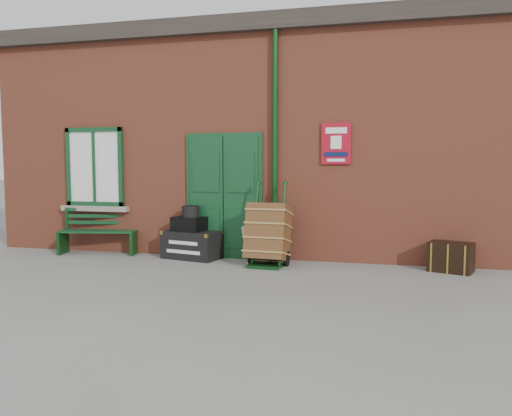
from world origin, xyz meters
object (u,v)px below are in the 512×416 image
(bench, at_px, (100,230))
(houdini_trunk, at_px, (192,245))
(dark_trunk, at_px, (451,257))
(porter_trolley, at_px, (268,234))

(bench, distance_m, houdini_trunk, 1.91)
(bench, height_order, dark_trunk, bench)
(houdini_trunk, relative_size, dark_trunk, 1.55)
(dark_trunk, bearing_deg, houdini_trunk, -160.62)
(bench, relative_size, houdini_trunk, 1.50)
(bench, relative_size, dark_trunk, 2.32)
(houdini_trunk, relative_size, porter_trolley, 0.72)
(bench, distance_m, porter_trolley, 3.39)
(bench, xyz_separation_m, porter_trolley, (3.37, -0.36, 0.09))
(porter_trolley, distance_m, dark_trunk, 2.95)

